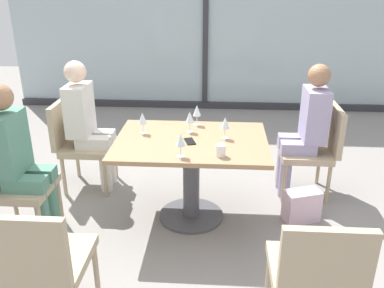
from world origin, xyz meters
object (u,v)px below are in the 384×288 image
at_px(dining_table_main, 191,160).
at_px(handbag_0, 302,206).
at_px(chair_front_left, 41,260).
at_px(wine_glass_1, 181,140).
at_px(chair_front_right, 316,272).
at_px(person_side_end, 18,156).
at_px(chair_side_end, 8,179).
at_px(wine_glass_0, 190,117).
at_px(wine_glass_2, 143,119).
at_px(chair_far_left, 78,140).
at_px(person_far_left, 87,120).
at_px(chair_far_right, 316,146).
at_px(wine_glass_4, 225,123).
at_px(person_far_right, 307,125).
at_px(coffee_cup, 221,150).
at_px(cell_phone_on_table, 190,141).
at_px(wine_glass_3, 197,111).

bearing_deg(dining_table_main, handbag_0, 0.40).
relative_size(dining_table_main, chair_front_left, 1.42).
height_order(dining_table_main, wine_glass_1, wine_glass_1).
distance_m(chair_front_right, person_side_end, 2.27).
relative_size(chair_side_end, wine_glass_1, 4.70).
relative_size(wine_glass_0, wine_glass_2, 1.00).
height_order(chair_side_end, chair_far_left, same).
distance_m(dining_table_main, person_far_left, 1.15).
distance_m(chair_far_right, wine_glass_4, 1.04).
bearing_deg(person_far_left, dining_table_main, -26.15).
bearing_deg(person_far_right, wine_glass_2, -164.82).
height_order(person_side_end, person_far_left, same).
distance_m(chair_front_left, wine_glass_2, 1.48).
bearing_deg(handbag_0, coffee_cup, -174.93).
distance_m(wine_glass_1, wine_glass_2, 0.58).
bearing_deg(chair_side_end, person_far_left, 65.34).
distance_m(chair_far_left, handbag_0, 2.17).
distance_m(chair_side_end, wine_glass_1, 1.41).
xyz_separation_m(chair_side_end, wine_glass_0, (1.39, 0.51, 0.37)).
height_order(person_side_end, cell_phone_on_table, person_side_end).
bearing_deg(person_far_right, dining_table_main, -153.85).
relative_size(chair_front_right, wine_glass_2, 4.70).
bearing_deg(wine_glass_1, dining_table_main, 81.00).
distance_m(wine_glass_3, wine_glass_4, 0.39).
height_order(chair_side_end, person_side_end, person_side_end).
distance_m(dining_table_main, person_side_end, 1.35).
bearing_deg(wine_glass_0, wine_glass_2, -171.46).
height_order(person_side_end, wine_glass_3, person_side_end).
bearing_deg(chair_far_left, handbag_0, -13.42).
xyz_separation_m(chair_far_right, chair_front_right, (-0.38, -1.78, 0.00)).
bearing_deg(wine_glass_3, wine_glass_0, -105.96).
bearing_deg(chair_front_left, chair_far_right, 43.18).
relative_size(chair_front_right, person_far_right, 0.69).
xyz_separation_m(dining_table_main, person_far_right, (1.03, 0.50, 0.15)).
relative_size(person_far_right, handbag_0, 4.20).
bearing_deg(chair_side_end, chair_front_left, -55.23).
height_order(wine_glass_3, handbag_0, wine_glass_3).
relative_size(wine_glass_4, cell_phone_on_table, 1.28).
distance_m(dining_table_main, wine_glass_1, 0.47).
relative_size(chair_side_end, chair_front_right, 1.00).
distance_m(chair_front_left, person_far_left, 1.81).
xyz_separation_m(person_side_end, coffee_cup, (1.54, 0.03, 0.08)).
height_order(chair_far_right, chair_front_left, same).
xyz_separation_m(dining_table_main, chair_side_end, (-1.41, -0.34, -0.05)).
relative_size(chair_far_left, wine_glass_2, 4.70).
xyz_separation_m(chair_front_right, person_far_left, (-1.79, 1.78, 0.20)).
bearing_deg(person_far_right, person_side_end, -160.17).
bearing_deg(cell_phone_on_table, chair_far_right, 8.44).
height_order(chair_far_right, wine_glass_1, wine_glass_1).
relative_size(chair_far_left, wine_glass_4, 4.70).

